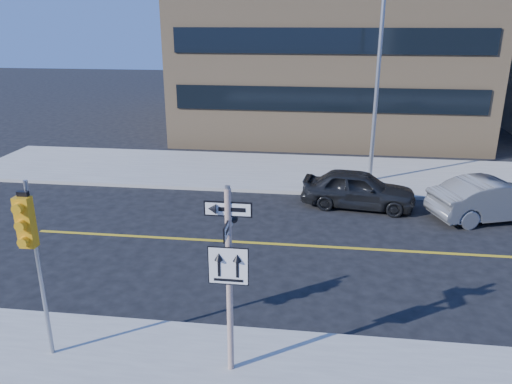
# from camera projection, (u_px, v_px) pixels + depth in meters

# --- Properties ---
(ground) EXTENTS (120.00, 120.00, 0.00)m
(ground) POSITION_uv_depth(u_px,v_px,m) (248.00, 309.00, 12.92)
(ground) COLOR black
(ground) RESTS_ON ground
(sign_pole) EXTENTS (0.92, 0.92, 4.06)m
(sign_pole) POSITION_uv_depth(u_px,v_px,m) (229.00, 272.00, 9.76)
(sign_pole) COLOR silver
(sign_pole) RESTS_ON near_sidewalk
(traffic_signal) EXTENTS (0.32, 0.45, 4.00)m
(traffic_signal) POSITION_uv_depth(u_px,v_px,m) (29.00, 236.00, 9.91)
(traffic_signal) COLOR gray
(traffic_signal) RESTS_ON near_sidewalk
(parked_car_a) EXTENTS (2.33, 4.59, 1.50)m
(parked_car_a) POSITION_uv_depth(u_px,v_px,m) (358.00, 189.00, 19.66)
(parked_car_a) COLOR black
(parked_car_a) RESTS_ON ground
(parked_car_b) EXTENTS (3.10, 5.03, 1.57)m
(parked_car_b) POSITION_uv_depth(u_px,v_px,m) (494.00, 199.00, 18.45)
(parked_car_b) COLOR slate
(parked_car_b) RESTS_ON ground
(streetlight_a) EXTENTS (0.55, 2.25, 8.00)m
(streetlight_a) POSITION_uv_depth(u_px,v_px,m) (378.00, 77.00, 20.92)
(streetlight_a) COLOR gray
(streetlight_a) RESTS_ON far_sidewalk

